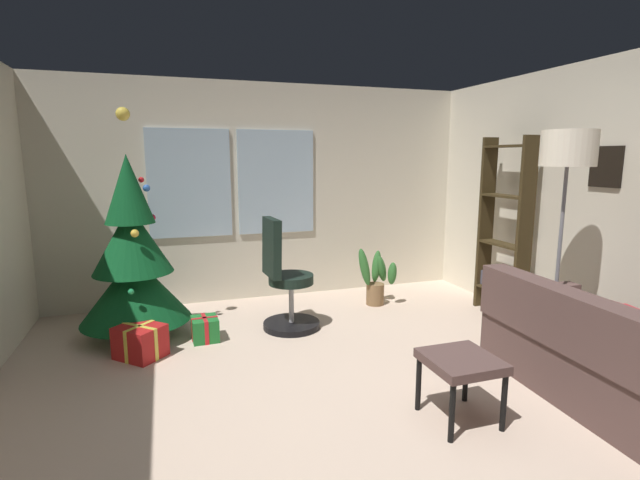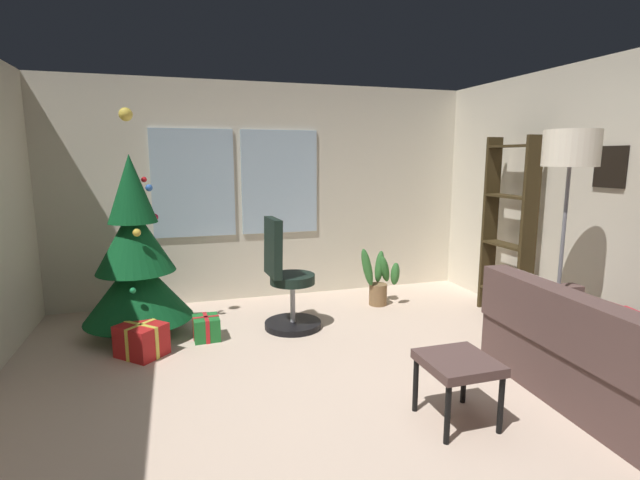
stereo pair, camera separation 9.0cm
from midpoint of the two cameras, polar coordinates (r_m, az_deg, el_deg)
ground_plane at (r=3.25m, az=5.87°, el=-21.99°), size 4.92×5.85×0.10m
wall_back_with_windows at (r=5.62m, az=-5.98°, el=5.80°), size 4.92×0.12×2.51m
footstool at (r=3.19m, az=17.20°, el=-14.54°), size 0.43×0.44×0.43m
holiday_tree at (r=4.68m, az=-20.94°, el=-2.44°), size 0.99×0.99×2.10m
gift_box_red at (r=4.34m, az=-20.28°, el=-11.32°), size 0.47×0.47×0.28m
gift_box_green at (r=4.55m, az=-13.09°, el=-10.36°), size 0.24×0.27×0.22m
office_chair at (r=4.61m, az=-3.52°, el=-5.52°), size 0.56×0.56×1.10m
bookshelf at (r=5.31m, az=22.21°, el=-0.00°), size 0.18×0.64×1.88m
floor_lamp at (r=4.19m, az=28.63°, el=8.34°), size 0.42×0.42×1.88m
potted_plant at (r=5.42m, az=7.65°, el=-4.79°), size 0.49×0.32×0.68m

